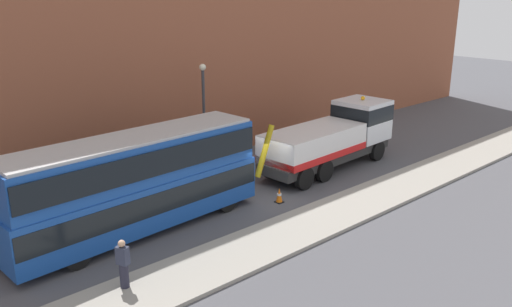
{
  "coord_description": "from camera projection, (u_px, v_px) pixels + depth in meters",
  "views": [
    {
      "loc": [
        -16.06,
        -17.8,
        9.55
      ],
      "look_at": [
        0.09,
        0.18,
        2.0
      ],
      "focal_mm": 36.87,
      "sensor_mm": 36.0,
      "label": 1
    }
  ],
  "objects": [
    {
      "name": "traffic_cone_near_bus",
      "position": [
        279.0,
        195.0,
        24.58
      ],
      "size": [
        0.36,
        0.36,
        0.72
      ],
      "color": "orange",
      "rests_on": "ground_plane"
    },
    {
      "name": "near_kerb",
      "position": [
        322.0,
        219.0,
        22.72
      ],
      "size": [
        60.0,
        2.8,
        0.15
      ],
      "primitive_type": "cube",
      "color": "gray",
      "rests_on": "ground_plane"
    },
    {
      "name": "street_lamp",
      "position": [
        204.0,
        108.0,
        28.28
      ],
      "size": [
        0.36,
        0.36,
        5.83
      ],
      "color": "#38383D",
      "rests_on": "ground_plane"
    },
    {
      "name": "double_decker_bus",
      "position": [
        136.0,
        180.0,
        21.12
      ],
      "size": [
        11.15,
        3.17,
        4.06
      ],
      "rotation": [
        0.0,
        0.0,
        0.06
      ],
      "color": "#19479E",
      "rests_on": "ground_plane"
    },
    {
      "name": "building_facade",
      "position": [
        171.0,
        19.0,
        28.23
      ],
      "size": [
        60.0,
        1.5,
        16.0
      ],
      "color": "#935138",
      "rests_on": "ground_plane"
    },
    {
      "name": "recovery_tow_truck",
      "position": [
        333.0,
        137.0,
        29.1
      ],
      "size": [
        10.21,
        3.14,
        3.67
      ],
      "rotation": [
        0.0,
        0.0,
        0.06
      ],
      "color": "#2D2D2D",
      "rests_on": "ground_plane"
    },
    {
      "name": "ground_plane",
      "position": [
        257.0,
        194.0,
        25.73
      ],
      "size": [
        120.0,
        120.0,
        0.0
      ],
      "primitive_type": "plane",
      "color": "#4C4C51"
    },
    {
      "name": "pedestrian_onlooker",
      "position": [
        123.0,
        264.0,
        17.13
      ],
      "size": [
        0.39,
        0.47,
        1.71
      ],
      "rotation": [
        0.0,
        0.0,
        0.39
      ],
      "color": "#232333",
      "rests_on": "near_kerb"
    }
  ]
}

